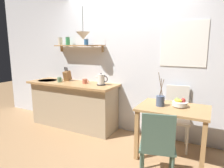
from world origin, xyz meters
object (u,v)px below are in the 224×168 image
dining_chair_near (158,144)px  fruit_bowl (180,103)px  electric_kettle (101,80)px  pendant_lamp (83,35)px  twig_vase (160,101)px  dining_table (173,116)px  knife_block (67,76)px  coffee_mug_by_sink (60,80)px  coffee_mug_spare (85,81)px  dining_chair_far (176,114)px

dining_chair_near → fruit_bowl: bearing=81.3°
dining_chair_near → fruit_bowl: (0.11, 0.72, 0.31)m
fruit_bowl → electric_kettle: (-1.41, 0.23, 0.19)m
fruit_bowl → pendant_lamp: 2.01m
pendant_lamp → twig_vase: bearing=-10.4°
dining_table → knife_block: bearing=170.2°
knife_block → coffee_mug_by_sink: knife_block is taller
coffee_mug_by_sink → fruit_bowl: bearing=-3.1°
twig_vase → coffee_mug_spare: size_ratio=3.66×
dining_chair_far → twig_vase: size_ratio=2.03×
dining_chair_near → knife_block: 2.44m
electric_kettle → knife_block: (-0.85, 0.08, 0.01)m
dining_chair_near → dining_chair_far: bearing=88.6°
electric_kettle → pendant_lamp: 0.86m
electric_kettle → knife_block: knife_block is taller
dining_chair_near → pendant_lamp: (-1.64, 0.91, 1.29)m
coffee_mug_spare → twig_vase: bearing=-11.6°
dining_chair_near → coffee_mug_spare: (-1.64, 0.94, 0.45)m
dining_chair_far → twig_vase: 0.53m
twig_vase → coffee_mug_spare: 1.54m
dining_chair_near → knife_block: (-2.14, 1.03, 0.51)m
coffee_mug_spare → pendant_lamp: bearing=-79.5°
fruit_bowl → electric_kettle: bearing=170.5°
dining_table → electric_kettle: electric_kettle is taller
dining_chair_near → coffee_mug_by_sink: coffee_mug_by_sink is taller
fruit_bowl → electric_kettle: size_ratio=0.84×
dining_chair_near → fruit_bowl: 0.80m
dining_table → dining_chair_near: 0.67m
dining_chair_near → coffee_mug_by_sink: bearing=158.7°
dining_table → dining_chair_near: dining_chair_near is taller
electric_kettle → fruit_bowl: bearing=-9.5°
dining_table → coffee_mug_spare: bearing=170.4°
dining_chair_far → electric_kettle: 1.40m
twig_vase → electric_kettle: 1.21m
coffee_mug_spare → knife_block: bearing=169.7°
twig_vase → coffee_mug_by_sink: twig_vase is taller
dining_chair_near → twig_vase: (-0.14, 0.64, 0.34)m
fruit_bowl → twig_vase: twig_vase is taller
twig_vase → electric_kettle: bearing=164.4°
fruit_bowl → coffee_mug_spare: bearing=172.9°
dining_chair_near → dining_chair_far: dining_chair_far is taller
dining_chair_far → coffee_mug_by_sink: 2.25m
knife_block → coffee_mug_by_sink: 0.20m
coffee_mug_by_sink → coffee_mug_spare: coffee_mug_by_sink is taller
fruit_bowl → pendant_lamp: bearing=173.9°
twig_vase → coffee_mug_spare: (-1.50, 0.31, 0.11)m
dining_chair_far → fruit_bowl: dining_chair_far is taller
dining_chair_near → dining_chair_far: (0.03, 1.04, 0.05)m
electric_kettle → coffee_mug_by_sink: (-0.88, -0.11, -0.05)m
knife_block → coffee_mug_spare: (0.50, -0.09, -0.06)m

